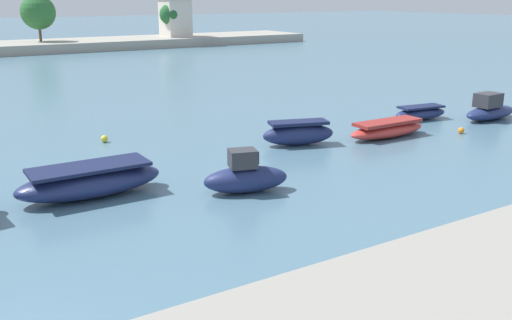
# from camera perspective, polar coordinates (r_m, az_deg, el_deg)

# --- Properties ---
(moored_boat_3) EXTENTS (5.54, 2.05, 1.23)m
(moored_boat_3) POSITION_cam_1_polar(r_m,az_deg,el_deg) (22.51, -16.29, -2.07)
(moored_boat_3) COLOR navy
(moored_boat_3) RESTS_ON ground
(moored_boat_4) EXTENTS (3.55, 2.16, 1.72)m
(moored_boat_4) POSITION_cam_1_polar(r_m,az_deg,el_deg) (22.05, -1.06, -1.69)
(moored_boat_4) COLOR navy
(moored_boat_4) RESTS_ON ground
(moored_boat_5) EXTENTS (3.96, 2.37, 1.25)m
(moored_boat_5) POSITION_cam_1_polar(r_m,az_deg,el_deg) (29.14, 4.27, 2.67)
(moored_boat_5) COLOR navy
(moored_boat_5) RESTS_ON ground
(moored_boat_6) EXTENTS (5.04, 1.48, 0.91)m
(moored_boat_6) POSITION_cam_1_polar(r_m,az_deg,el_deg) (31.52, 13.03, 3.02)
(moored_boat_6) COLOR #C63833
(moored_boat_6) RESTS_ON ground
(moored_boat_7) EXTENTS (3.75, 1.79, 0.84)m
(moored_boat_7) POSITION_cam_1_polar(r_m,az_deg,el_deg) (36.61, 16.18, 4.56)
(moored_boat_7) COLOR navy
(moored_boat_7) RESTS_ON ground
(moored_boat_8) EXTENTS (4.40, 1.74, 1.67)m
(moored_boat_8) POSITION_cam_1_polar(r_m,az_deg,el_deg) (37.94, 22.42, 4.65)
(moored_boat_8) COLOR navy
(moored_boat_8) RESTS_ON ground
(mooring_buoy_0) EXTENTS (0.34, 0.34, 0.34)m
(mooring_buoy_0) POSITION_cam_1_polar(r_m,az_deg,el_deg) (33.56, 19.88, 2.80)
(mooring_buoy_0) COLOR orange
(mooring_buoy_0) RESTS_ON ground
(mooring_buoy_1) EXTENTS (0.37, 0.37, 0.37)m
(mooring_buoy_1) POSITION_cam_1_polar(r_m,az_deg,el_deg) (30.70, -14.96, 2.07)
(mooring_buoy_1) COLOR yellow
(mooring_buoy_1) RESTS_ON ground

